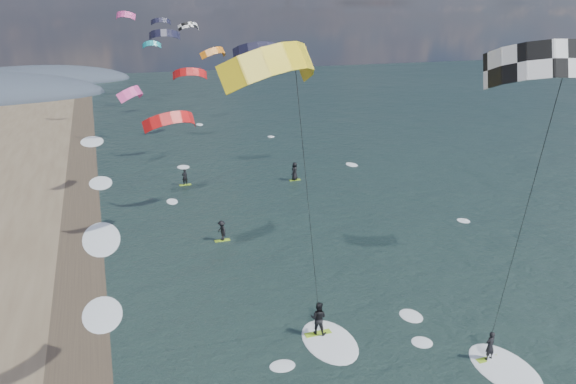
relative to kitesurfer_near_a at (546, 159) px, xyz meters
name	(u,v)px	position (x,y,z in m)	size (l,w,h in m)	color
wet_sand_strip	(78,372)	(-15.60, 10.20, -11.51)	(3.00, 240.00, 0.00)	#382D23
kitesurfer_near_a	(546,159)	(0.00, 0.00, 0.00)	(7.61, 8.73, 15.78)	#90C522
kitesurfer_near_b	(307,168)	(-6.27, 5.18, -1.15)	(7.22, 9.08, 15.59)	#90C522
far_kitesurfers	(250,193)	(-1.78, 30.38, -10.69)	(11.39, 14.71, 1.80)	#90C522
bg_kite_field	(180,46)	(-3.83, 52.36, 0.09)	(14.84, 69.92, 7.15)	orange
shoreline_surf	(103,316)	(-14.40, 14.95, -11.51)	(2.40, 79.40, 0.11)	white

